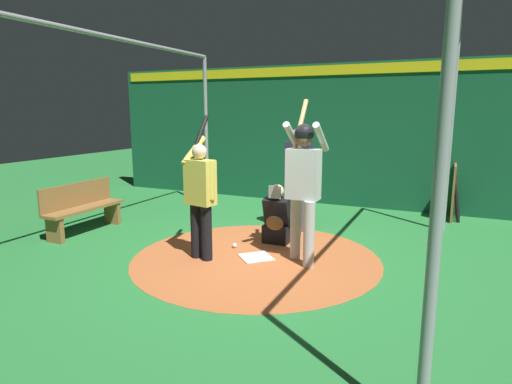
% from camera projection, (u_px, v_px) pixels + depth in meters
% --- Properties ---
extents(ground_plane, '(26.88, 26.88, 0.00)m').
position_uv_depth(ground_plane, '(256.00, 258.00, 6.13)').
color(ground_plane, '#287A38').
extents(dirt_circle, '(3.48, 3.48, 0.01)m').
position_uv_depth(dirt_circle, '(256.00, 258.00, 6.13)').
color(dirt_circle, '#B76033').
rests_on(dirt_circle, ground).
extents(home_plate, '(0.59, 0.59, 0.01)m').
position_uv_depth(home_plate, '(256.00, 257.00, 6.12)').
color(home_plate, white).
rests_on(home_plate, dirt_circle).
extents(batter, '(0.68, 0.49, 2.21)m').
position_uv_depth(batter, '(303.00, 179.00, 5.73)').
color(batter, '#B3B3B7').
rests_on(batter, ground).
extents(catcher, '(0.58, 0.40, 0.93)m').
position_uv_depth(catcher, '(278.00, 220.00, 6.77)').
color(catcher, black).
rests_on(catcher, ground).
extents(umpire, '(0.22, 0.49, 1.76)m').
position_uv_depth(umpire, '(298.00, 174.00, 7.34)').
color(umpire, '#4C4C51').
rests_on(umpire, ground).
extents(visitor, '(0.60, 0.51, 1.99)m').
position_uv_depth(visitor, '(200.00, 193.00, 5.94)').
color(visitor, black).
rests_on(visitor, ground).
extents(back_wall, '(0.22, 10.88, 3.03)m').
position_uv_depth(back_wall, '(332.00, 135.00, 9.42)').
color(back_wall, '#145133').
rests_on(back_wall, ground).
extents(cage_frame, '(5.37, 4.80, 3.16)m').
position_uv_depth(cage_frame, '(256.00, 101.00, 5.72)').
color(cage_frame, gray).
rests_on(cage_frame, ground).
extents(bat_rack, '(1.06, 0.20, 1.05)m').
position_uv_depth(bat_rack, '(454.00, 192.00, 8.37)').
color(bat_rack, olive).
rests_on(bat_rack, ground).
extents(bench, '(1.51, 0.36, 0.85)m').
position_uv_depth(bench, '(83.00, 207.00, 7.33)').
color(bench, olive).
rests_on(bench, ground).
extents(baseball_0, '(0.07, 0.07, 0.07)m').
position_uv_depth(baseball_0, '(235.00, 245.00, 6.55)').
color(baseball_0, white).
rests_on(baseball_0, dirt_circle).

